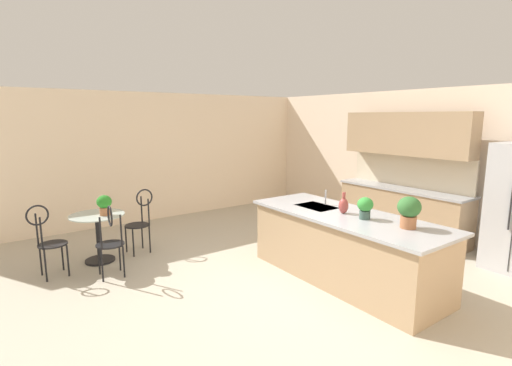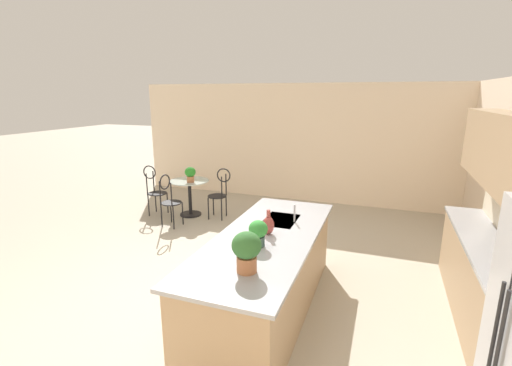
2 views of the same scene
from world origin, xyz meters
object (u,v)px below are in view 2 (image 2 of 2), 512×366
Objects in this scene: potted_plant_counter_far at (247,249)px; vase_on_counter at (268,225)px; potted_plant_on_table at (190,174)px; potted_plant_counter_near at (258,232)px; chair_toward_desk at (169,198)px; chair_near_window at (220,191)px; chair_by_island at (155,188)px; bistro_table at (190,194)px.

vase_on_counter is (-0.90, -0.09, -0.10)m from potted_plant_counter_far.
potted_plant_on_table is 1.09× the size of potted_plant_counter_near.
potted_plant_on_table reaches higher than chair_toward_desk.
potted_plant_counter_near reaches higher than chair_near_window.
potted_plant_counter_near is (2.20, 2.56, 0.51)m from chair_toward_desk.
chair_near_window is 1.39m from chair_by_island.
bistro_table is 2.85× the size of potted_plant_counter_near.
chair_near_window is 3.41× the size of potted_plant_on_table.
chair_near_window is at bearing 93.36° from bistro_table.
vase_on_counter is (2.37, 3.26, 0.46)m from chair_by_island.
potted_plant_on_table is 3.76m from potted_plant_counter_near.
chair_near_window and chair_toward_desk have the same top height.
potted_plant_counter_near reaches higher than bistro_table.
potted_plant_counter_far reaches higher than potted_plant_on_table.
bistro_table is 3.95m from potted_plant_counter_near.
potted_plant_counter_near is at bearing 41.03° from potted_plant_on_table.
potted_plant_on_table is at bearing -135.24° from vase_on_counter.
chair_by_island is 0.87m from chair_toward_desk.
potted_plant_counter_near is at bearing 32.47° from chair_near_window.
chair_by_island is 3.41× the size of potted_plant_on_table.
chair_toward_desk is at bearing -9.07° from potted_plant_on_table.
bistro_table is at bearing 179.55° from chair_toward_desk.
chair_toward_desk is (0.73, -0.01, 0.13)m from bistro_table.
potted_plant_counter_far is at bearing 5.91° from vase_on_counter.
chair_by_island is at bearing -126.75° from chair_toward_desk.
chair_by_island is 3.62× the size of vase_on_counter.
potted_plant_counter_near is at bearing -170.75° from potted_plant_counter_far.
chair_near_window is 1.02m from chair_toward_desk.
chair_toward_desk is at bearing -136.05° from potted_plant_counter_far.
vase_on_counter is (2.62, 1.89, 0.46)m from chair_near_window.
chair_toward_desk is at bearing -130.66° from potted_plant_counter_near.
potted_plant_counter_near is at bearing 41.09° from bistro_table.
potted_plant_counter_near is 0.98× the size of vase_on_counter.
chair_near_window is 1.00× the size of chair_toward_desk.
bistro_table is 4.43m from potted_plant_counter_far.
potted_plant_on_table is (-0.63, 0.10, 0.34)m from chair_toward_desk.
chair_near_window and chair_by_island have the same top height.
potted_plant_counter_far is 1.30× the size of vase_on_counter.
bistro_table is 0.77× the size of chair_toward_desk.
vase_on_counter is at bearing -174.09° from potted_plant_counter_far.
chair_by_island is at bearing -82.31° from potted_plant_on_table.
chair_toward_desk is (0.52, 0.70, 0.00)m from chair_by_island.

